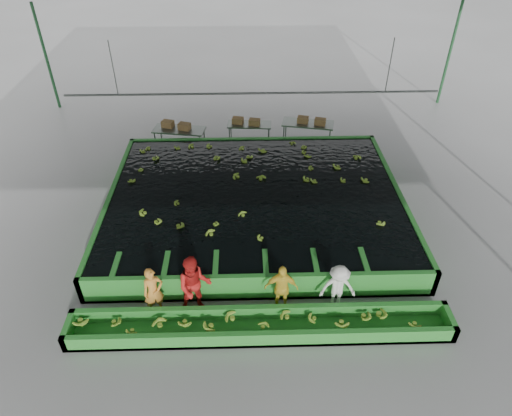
{
  "coord_description": "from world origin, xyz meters",
  "views": [
    {
      "loc": [
        -0.34,
        -11.22,
        9.79
      ],
      "look_at": [
        0.0,
        0.5,
        1.0
      ],
      "focal_mm": 32.0,
      "sensor_mm": 36.0,
      "label": 1
    }
  ],
  "objects_px": {
    "sorting_trough": "(261,326)",
    "worker_c": "(281,288)",
    "worker_a": "(154,292)",
    "worker_b": "(195,286)",
    "flotation_tank": "(255,203)",
    "packing_table_right": "(307,133)",
    "box_stack_right": "(311,123)",
    "packing_table_mid": "(249,133)",
    "worker_d": "(338,288)",
    "box_stack_left": "(176,128)",
    "box_stack_mid": "(246,124)",
    "packing_table_left": "(180,139)"
  },
  "relations": [
    {
      "from": "sorting_trough",
      "to": "worker_c",
      "type": "distance_m",
      "value": 1.12
    },
    {
      "from": "worker_a",
      "to": "worker_b",
      "type": "bearing_deg",
      "value": -24.83
    },
    {
      "from": "flotation_tank",
      "to": "packing_table_right",
      "type": "bearing_deg",
      "value": 64.54
    },
    {
      "from": "sorting_trough",
      "to": "worker_a",
      "type": "relative_size",
      "value": 6.58
    },
    {
      "from": "worker_a",
      "to": "box_stack_right",
      "type": "height_order",
      "value": "worker_a"
    },
    {
      "from": "worker_a",
      "to": "sorting_trough",
      "type": "bearing_deg",
      "value": -40.68
    },
    {
      "from": "worker_b",
      "to": "packing_table_mid",
      "type": "bearing_deg",
      "value": 71.69
    },
    {
      "from": "sorting_trough",
      "to": "packing_table_right",
      "type": "relative_size",
      "value": 4.59
    },
    {
      "from": "worker_b",
      "to": "worker_d",
      "type": "distance_m",
      "value": 3.83
    },
    {
      "from": "worker_a",
      "to": "worker_b",
      "type": "relative_size",
      "value": 0.81
    },
    {
      "from": "worker_c",
      "to": "packing_table_mid",
      "type": "bearing_deg",
      "value": 97.01
    },
    {
      "from": "sorting_trough",
      "to": "packing_table_right",
      "type": "distance_m",
      "value": 10.43
    },
    {
      "from": "worker_a",
      "to": "worker_c",
      "type": "xyz_separation_m",
      "value": [
        3.4,
        0.0,
        0.02
      ]
    },
    {
      "from": "worker_b",
      "to": "worker_c",
      "type": "bearing_deg",
      "value": -8.79
    },
    {
      "from": "worker_d",
      "to": "packing_table_mid",
      "type": "relative_size",
      "value": 0.79
    },
    {
      "from": "sorting_trough",
      "to": "box_stack_left",
      "type": "xyz_separation_m",
      "value": [
        -3.19,
        9.85,
        0.73
      ]
    },
    {
      "from": "worker_d",
      "to": "worker_c",
      "type": "bearing_deg",
      "value": -178.65
    },
    {
      "from": "worker_a",
      "to": "box_stack_mid",
      "type": "distance_m",
      "value": 9.92
    },
    {
      "from": "sorting_trough",
      "to": "worker_b",
      "type": "height_order",
      "value": "worker_b"
    },
    {
      "from": "packing_table_mid",
      "to": "worker_b",
      "type": "bearing_deg",
      "value": -99.52
    },
    {
      "from": "sorting_trough",
      "to": "worker_b",
      "type": "relative_size",
      "value": 5.3
    },
    {
      "from": "flotation_tank",
      "to": "worker_b",
      "type": "relative_size",
      "value": 5.3
    },
    {
      "from": "worker_a",
      "to": "packing_table_right",
      "type": "bearing_deg",
      "value": 35.99
    },
    {
      "from": "worker_a",
      "to": "box_stack_mid",
      "type": "relative_size",
      "value": 1.26
    },
    {
      "from": "flotation_tank",
      "to": "box_stack_right",
      "type": "xyz_separation_m",
      "value": [
        2.54,
        4.99,
        0.54
      ]
    },
    {
      "from": "worker_b",
      "to": "packing_table_right",
      "type": "xyz_separation_m",
      "value": [
        4.12,
        9.35,
        -0.45
      ]
    },
    {
      "from": "worker_a",
      "to": "worker_d",
      "type": "bearing_deg",
      "value": -24.83
    },
    {
      "from": "worker_b",
      "to": "packing_table_mid",
      "type": "height_order",
      "value": "worker_b"
    },
    {
      "from": "worker_b",
      "to": "worker_c",
      "type": "xyz_separation_m",
      "value": [
        2.3,
        0.0,
        -0.17
      ]
    },
    {
      "from": "sorting_trough",
      "to": "box_stack_left",
      "type": "height_order",
      "value": "box_stack_left"
    },
    {
      "from": "worker_b",
      "to": "worker_c",
      "type": "relative_size",
      "value": 1.21
    },
    {
      "from": "flotation_tank",
      "to": "sorting_trough",
      "type": "height_order",
      "value": "flotation_tank"
    },
    {
      "from": "worker_a",
      "to": "worker_c",
      "type": "distance_m",
      "value": 3.4
    },
    {
      "from": "packing_table_mid",
      "to": "packing_table_right",
      "type": "relative_size",
      "value": 0.87
    },
    {
      "from": "flotation_tank",
      "to": "worker_d",
      "type": "xyz_separation_m",
      "value": [
        2.1,
        -4.3,
        0.3
      ]
    },
    {
      "from": "packing_table_mid",
      "to": "packing_table_right",
      "type": "height_order",
      "value": "packing_table_right"
    },
    {
      "from": "worker_b",
      "to": "packing_table_left",
      "type": "distance_m",
      "value": 9.07
    },
    {
      "from": "packing_table_right",
      "to": "flotation_tank",
      "type": "bearing_deg",
      "value": -115.46
    },
    {
      "from": "box_stack_left",
      "to": "worker_b",
      "type": "bearing_deg",
      "value": -80.73
    },
    {
      "from": "flotation_tank",
      "to": "box_stack_right",
      "type": "bearing_deg",
      "value": 63.02
    },
    {
      "from": "packing_table_left",
      "to": "packing_table_right",
      "type": "relative_size",
      "value": 0.99
    },
    {
      "from": "box_stack_mid",
      "to": "box_stack_right",
      "type": "xyz_separation_m",
      "value": [
        2.79,
        -0.29,
        0.13
      ]
    },
    {
      "from": "flotation_tank",
      "to": "sorting_trough",
      "type": "bearing_deg",
      "value": -90.0
    },
    {
      "from": "sorting_trough",
      "to": "packing_table_left",
      "type": "bearing_deg",
      "value": 107.5
    },
    {
      "from": "worker_d",
      "to": "worker_b",
      "type": "bearing_deg",
      "value": -178.65
    },
    {
      "from": "packing_table_mid",
      "to": "box_stack_right",
      "type": "relative_size",
      "value": 1.57
    },
    {
      "from": "packing_table_mid",
      "to": "box_stack_left",
      "type": "height_order",
      "value": "box_stack_left"
    },
    {
      "from": "worker_a",
      "to": "worker_b",
      "type": "xyz_separation_m",
      "value": [
        1.1,
        0.0,
        0.18
      ]
    },
    {
      "from": "packing_table_mid",
      "to": "box_stack_mid",
      "type": "relative_size",
      "value": 1.57
    },
    {
      "from": "worker_a",
      "to": "box_stack_left",
      "type": "height_order",
      "value": "worker_a"
    }
  ]
}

